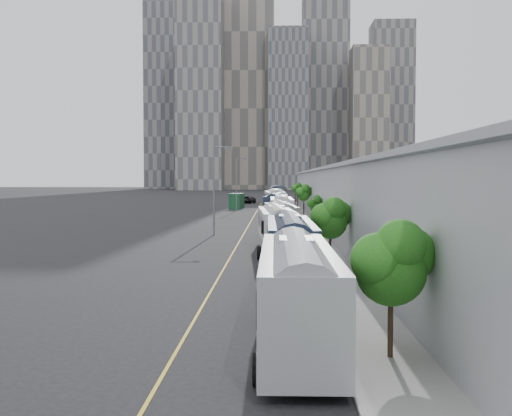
{
  "coord_description": "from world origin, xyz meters",
  "views": [
    {
      "loc": [
        1.9,
        -15.36,
        5.95
      ],
      "look_at": [
        -0.04,
        47.41,
        3.0
      ],
      "focal_mm": 45.0,
      "sensor_mm": 36.0,
      "label": 1
    }
  ],
  "objects_px": {
    "bus_7": "(277,202)",
    "suv": "(247,200)",
    "bus_1": "(290,254)",
    "street_lamp_far": "(237,180)",
    "bus_3": "(280,224)",
    "bus_8": "(276,199)",
    "street_lamp_near": "(216,184)",
    "shipping_container": "(237,201)",
    "bus_5": "(276,208)",
    "bus_6": "(275,204)",
    "bus_0": "(297,302)",
    "bus_9": "(278,196)",
    "bus_10": "(276,195)",
    "bus_2": "(276,233)",
    "bus_4": "(281,214)"
  },
  "relations": [
    {
      "from": "bus_7",
      "to": "suv",
      "type": "distance_m",
      "value": 31.83
    },
    {
      "from": "bus_1",
      "to": "street_lamp_far",
      "type": "relative_size",
      "value": 1.33
    },
    {
      "from": "bus_7",
      "to": "suv",
      "type": "relative_size",
      "value": 1.99
    },
    {
      "from": "bus_3",
      "to": "bus_8",
      "type": "distance_m",
      "value": 71.5
    },
    {
      "from": "street_lamp_near",
      "to": "shipping_container",
      "type": "distance_m",
      "value": 56.75
    },
    {
      "from": "bus_5",
      "to": "bus_6",
      "type": "relative_size",
      "value": 0.93
    },
    {
      "from": "bus_0",
      "to": "bus_6",
      "type": "height_order",
      "value": "bus_6"
    },
    {
      "from": "bus_9",
      "to": "bus_3",
      "type": "bearing_deg",
      "value": -84.99
    },
    {
      "from": "bus_3",
      "to": "street_lamp_near",
      "type": "xyz_separation_m",
      "value": [
        -6.71,
        4.51,
        3.77
      ]
    },
    {
      "from": "street_lamp_far",
      "to": "suv",
      "type": "relative_size",
      "value": 1.57
    },
    {
      "from": "bus_10",
      "to": "street_lamp_near",
      "type": "relative_size",
      "value": 1.49
    },
    {
      "from": "bus_2",
      "to": "bus_10",
      "type": "distance_m",
      "value": 109.38
    },
    {
      "from": "bus_9",
      "to": "bus_10",
      "type": "height_order",
      "value": "bus_9"
    },
    {
      "from": "bus_2",
      "to": "bus_10",
      "type": "height_order",
      "value": "bus_10"
    },
    {
      "from": "bus_3",
      "to": "bus_8",
      "type": "relative_size",
      "value": 0.98
    },
    {
      "from": "suv",
      "to": "bus_7",
      "type": "bearing_deg",
      "value": -63.78
    },
    {
      "from": "bus_2",
      "to": "bus_4",
      "type": "relative_size",
      "value": 0.98
    },
    {
      "from": "bus_10",
      "to": "bus_5",
      "type": "bearing_deg",
      "value": -89.6
    },
    {
      "from": "bus_5",
      "to": "bus_7",
      "type": "relative_size",
      "value": 1.07
    },
    {
      "from": "street_lamp_near",
      "to": "shipping_container",
      "type": "relative_size",
      "value": 1.72
    },
    {
      "from": "bus_1",
      "to": "shipping_container",
      "type": "xyz_separation_m",
      "value": [
        -8.37,
        86.26,
        -0.09
      ]
    },
    {
      "from": "bus_7",
      "to": "bus_9",
      "type": "distance_m",
      "value": 29.31
    },
    {
      "from": "bus_1",
      "to": "street_lamp_near",
      "type": "bearing_deg",
      "value": 102.73
    },
    {
      "from": "bus_6",
      "to": "bus_8",
      "type": "bearing_deg",
      "value": 86.04
    },
    {
      "from": "bus_0",
      "to": "street_lamp_far",
      "type": "height_order",
      "value": "street_lamp_far"
    },
    {
      "from": "street_lamp_far",
      "to": "bus_4",
      "type": "bearing_deg",
      "value": -78.81
    },
    {
      "from": "bus_10",
      "to": "suv",
      "type": "distance_m",
      "value": 13.32
    },
    {
      "from": "bus_3",
      "to": "bus_5",
      "type": "relative_size",
      "value": 0.97
    },
    {
      "from": "street_lamp_near",
      "to": "bus_3",
      "type": "bearing_deg",
      "value": -33.92
    },
    {
      "from": "bus_8",
      "to": "bus_2",
      "type": "bearing_deg",
      "value": -84.0
    },
    {
      "from": "bus_9",
      "to": "shipping_container",
      "type": "height_order",
      "value": "bus_9"
    },
    {
      "from": "bus_7",
      "to": "street_lamp_near",
      "type": "distance_m",
      "value": 52.02
    },
    {
      "from": "bus_9",
      "to": "bus_4",
      "type": "bearing_deg",
      "value": -84.81
    },
    {
      "from": "bus_0",
      "to": "bus_1",
      "type": "xyz_separation_m",
      "value": [
        0.07,
        14.23,
        0.01
      ]
    },
    {
      "from": "shipping_container",
      "to": "street_lamp_far",
      "type": "bearing_deg",
      "value": -78.31
    },
    {
      "from": "bus_5",
      "to": "bus_8",
      "type": "distance_m",
      "value": 41.04
    },
    {
      "from": "bus_3",
      "to": "bus_9",
      "type": "relative_size",
      "value": 0.89
    },
    {
      "from": "bus_5",
      "to": "street_lamp_near",
      "type": "height_order",
      "value": "street_lamp_near"
    },
    {
      "from": "bus_10",
      "to": "suv",
      "type": "relative_size",
      "value": 2.25
    },
    {
      "from": "street_lamp_near",
      "to": "suv",
      "type": "distance_m",
      "value": 82.65
    },
    {
      "from": "bus_0",
      "to": "bus_10",
      "type": "relative_size",
      "value": 0.93
    },
    {
      "from": "bus_0",
      "to": "bus_3",
      "type": "relative_size",
      "value": 1.01
    },
    {
      "from": "bus_0",
      "to": "bus_2",
      "type": "relative_size",
      "value": 0.99
    },
    {
      "from": "bus_2",
      "to": "bus_4",
      "type": "bearing_deg",
      "value": 85.24
    },
    {
      "from": "bus_0",
      "to": "bus_5",
      "type": "distance_m",
      "value": 69.84
    },
    {
      "from": "street_lamp_near",
      "to": "bus_0",
      "type": "bearing_deg",
      "value": -80.9
    },
    {
      "from": "bus_1",
      "to": "bus_8",
      "type": "relative_size",
      "value": 1.0
    },
    {
      "from": "bus_5",
      "to": "shipping_container",
      "type": "relative_size",
      "value": 2.42
    },
    {
      "from": "street_lamp_near",
      "to": "shipping_container",
      "type": "height_order",
      "value": "street_lamp_near"
    },
    {
      "from": "bus_4",
      "to": "suv",
      "type": "height_order",
      "value": "bus_4"
    }
  ]
}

